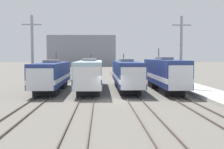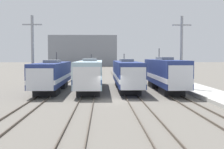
{
  "view_description": "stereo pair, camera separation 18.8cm",
  "coord_description": "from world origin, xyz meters",
  "px_view_note": "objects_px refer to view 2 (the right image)",
  "views": [
    {
      "loc": [
        -1.03,
        -31.3,
        4.51
      ],
      "look_at": [
        0.27,
        3.58,
        2.45
      ],
      "focal_mm": 50.0,
      "sensor_mm": 36.0,
      "label": 1
    },
    {
      "loc": [
        -0.84,
        -31.31,
        4.51
      ],
      "look_at": [
        0.27,
        3.58,
        2.45
      ],
      "focal_mm": 50.0,
      "sensor_mm": 36.0,
      "label": 2
    }
  ],
  "objects_px": {
    "locomotive_far_left": "(52,75)",
    "locomotive_center_right": "(127,74)",
    "locomotive_far_right": "(165,74)",
    "catenary_tower_right": "(181,52)",
    "locomotive_center_left": "(90,74)",
    "catenary_tower_left": "(33,52)"
  },
  "relations": [
    {
      "from": "locomotive_far_left",
      "to": "locomotive_far_right",
      "type": "bearing_deg",
      "value": -0.71
    },
    {
      "from": "catenary_tower_right",
      "to": "catenary_tower_left",
      "type": "bearing_deg",
      "value": 180.0
    },
    {
      "from": "locomotive_far_right",
      "to": "catenary_tower_right",
      "type": "bearing_deg",
      "value": 0.73
    },
    {
      "from": "locomotive_center_left",
      "to": "locomotive_center_right",
      "type": "bearing_deg",
      "value": 4.12
    },
    {
      "from": "locomotive_center_left",
      "to": "locomotive_far_left",
      "type": "bearing_deg",
      "value": -167.31
    },
    {
      "from": "locomotive_center_right",
      "to": "locomotive_far_right",
      "type": "bearing_deg",
      "value": -18.48
    },
    {
      "from": "locomotive_far_left",
      "to": "locomotive_far_right",
      "type": "xyz_separation_m",
      "value": [
        14.47,
        -0.18,
        0.17
      ]
    },
    {
      "from": "locomotive_center_right",
      "to": "catenary_tower_right",
      "type": "bearing_deg",
      "value": -12.9
    },
    {
      "from": "locomotive_center_left",
      "to": "catenary_tower_right",
      "type": "xyz_separation_m",
      "value": [
        11.75,
        -1.24,
        2.82
      ]
    },
    {
      "from": "catenary_tower_right",
      "to": "locomotive_center_left",
      "type": "bearing_deg",
      "value": 173.98
    },
    {
      "from": "locomotive_far_right",
      "to": "catenary_tower_left",
      "type": "bearing_deg",
      "value": 179.91
    },
    {
      "from": "catenary_tower_left",
      "to": "locomotive_far_right",
      "type": "bearing_deg",
      "value": -0.09
    },
    {
      "from": "locomotive_far_left",
      "to": "catenary_tower_right",
      "type": "bearing_deg",
      "value": -0.53
    },
    {
      "from": "locomotive_far_left",
      "to": "locomotive_far_right",
      "type": "relative_size",
      "value": 0.98
    },
    {
      "from": "catenary_tower_left",
      "to": "locomotive_far_left",
      "type": "bearing_deg",
      "value": 3.67
    },
    {
      "from": "locomotive_far_left",
      "to": "locomotive_center_left",
      "type": "relative_size",
      "value": 0.85
    },
    {
      "from": "locomotive_far_left",
      "to": "locomotive_center_right",
      "type": "bearing_deg",
      "value": 8.45
    },
    {
      "from": "locomotive_center_right",
      "to": "locomotive_center_left",
      "type": "bearing_deg",
      "value": -175.88
    },
    {
      "from": "locomotive_far_left",
      "to": "catenary_tower_left",
      "type": "distance_m",
      "value": 3.76
    },
    {
      "from": "locomotive_center_left",
      "to": "catenary_tower_left",
      "type": "distance_m",
      "value": 7.83
    },
    {
      "from": "locomotive_far_left",
      "to": "catenary_tower_left",
      "type": "xyz_separation_m",
      "value": [
        -2.37,
        -0.15,
        2.91
      ]
    },
    {
      "from": "locomotive_far_left",
      "to": "locomotive_center_right",
      "type": "relative_size",
      "value": 0.88
    }
  ]
}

